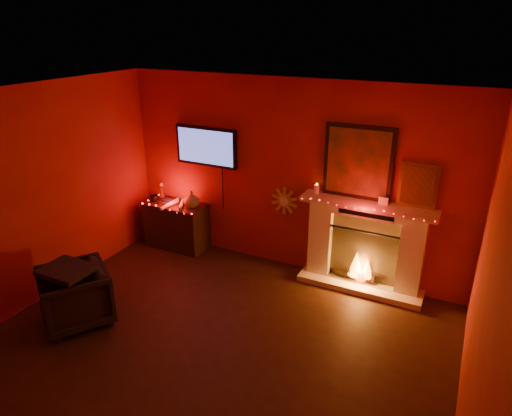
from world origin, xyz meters
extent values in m
plane|color=black|center=(0.00, 0.00, 0.00)|extent=(5.00, 5.00, 0.00)
plane|color=beige|center=(0.00, 0.00, 2.70)|extent=(5.00, 5.00, 0.00)
plane|color=maroon|center=(0.00, 2.50, 1.35)|extent=(5.00, 0.00, 5.00)
plane|color=maroon|center=(-2.50, 0.00, 1.35)|extent=(0.00, 5.00, 5.00)
plane|color=maroon|center=(2.50, 0.00, 1.35)|extent=(0.00, 5.00, 5.00)
cube|color=beige|center=(1.15, 2.30, 0.04)|extent=(1.65, 0.40, 0.08)
cube|color=beige|center=(0.55, 2.39, 0.55)|extent=(0.30, 0.22, 0.95)
cube|color=beige|center=(1.75, 2.39, 0.55)|extent=(0.30, 0.22, 0.95)
cube|color=beige|center=(1.15, 2.39, 1.10)|extent=(1.50, 0.22, 0.14)
cube|color=beige|center=(1.15, 2.33, 1.20)|extent=(1.72, 0.34, 0.06)
cube|color=#7E6349|center=(1.15, 2.45, 0.55)|extent=(0.90, 0.10, 0.95)
cube|color=black|center=(1.15, 2.27, 0.47)|extent=(0.90, 0.02, 0.78)
cylinder|color=black|center=(1.05, 2.36, 0.14)|extent=(0.55, 0.09, 0.09)
cylinder|color=black|center=(1.23, 2.38, 0.20)|extent=(0.51, 0.18, 0.08)
cone|color=orange|center=(1.07, 2.36, 0.33)|extent=(0.20, 0.20, 0.34)
cone|color=orange|center=(1.22, 2.37, 0.29)|extent=(0.16, 0.16, 0.26)
sphere|color=#FF3F07|center=(1.15, 2.36, 0.16)|extent=(0.18, 0.18, 0.18)
cube|color=black|center=(0.95, 2.46, 1.71)|extent=(0.88, 0.05, 0.95)
cube|color=#B74018|center=(0.95, 2.44, 1.71)|extent=(0.78, 0.01, 0.85)
cube|color=gold|center=(1.70, 2.47, 1.51)|extent=(0.46, 0.04, 0.56)
cube|color=olive|center=(1.70, 2.45, 1.51)|extent=(0.38, 0.01, 0.48)
cylinder|color=#F2ECCA|center=(0.45, 2.38, 1.29)|extent=(0.07, 0.07, 0.12)
cube|color=beige|center=(1.33, 2.36, 1.28)|extent=(0.12, 0.01, 0.10)
cube|color=black|center=(-1.30, 2.46, 1.65)|extent=(1.00, 0.06, 0.58)
cube|color=#4A59BE|center=(-1.30, 2.42, 1.65)|extent=(0.92, 0.01, 0.50)
cylinder|color=black|center=(-1.05, 2.47, 1.03)|extent=(0.02, 0.02, 0.66)
cylinder|color=gold|center=(-0.05, 2.48, 1.00)|extent=(0.20, 0.03, 0.20)
cylinder|color=beige|center=(-0.05, 2.46, 1.00)|extent=(0.13, 0.01, 0.13)
cube|color=black|center=(-1.79, 2.26, 0.36)|extent=(0.95, 0.48, 0.73)
imported|color=brown|center=(-1.48, 2.27, 0.85)|extent=(0.24, 0.24, 0.25)
imported|color=black|center=(-2.14, 2.20, 0.78)|extent=(0.13, 0.13, 0.10)
cylinder|color=beige|center=(-1.83, 2.20, 0.75)|extent=(0.06, 0.38, 0.05)
cylinder|color=beige|center=(-1.80, 2.12, 0.75)|extent=(0.09, 0.38, 0.05)
cylinder|color=beige|center=(-1.66, 2.25, 0.75)|extent=(0.22, 0.36, 0.05)
cube|color=maroon|center=(-1.93, 2.23, 0.74)|extent=(0.20, 0.14, 0.03)
cube|color=#1C2D42|center=(-1.92, 2.24, 0.77)|extent=(0.17, 0.12, 0.02)
imported|color=black|center=(-1.70, 0.08, 0.35)|extent=(1.05, 1.06, 0.70)
camera|label=1|loc=(2.25, -3.07, 3.36)|focal=32.00mm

